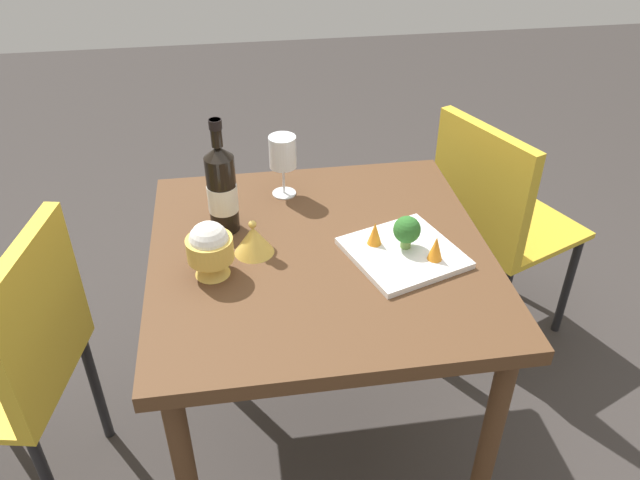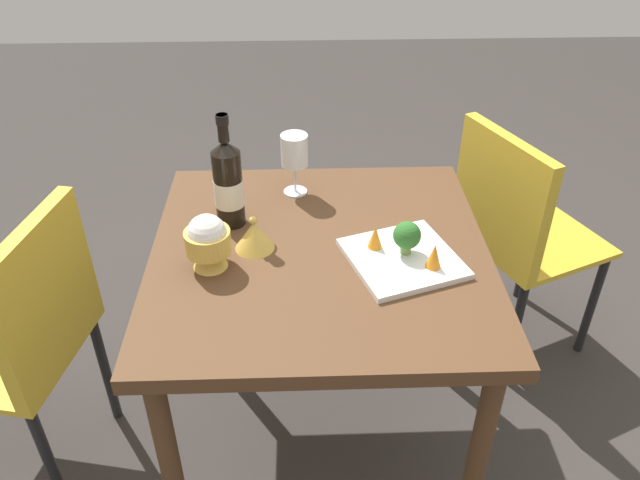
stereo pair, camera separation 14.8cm
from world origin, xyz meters
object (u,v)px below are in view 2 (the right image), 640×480
chair_near_window (29,329)px  carrot_garnish_right (434,256)px  serving_plate (403,259)px  rice_bowl (208,241)px  rice_bowl_lid (254,235)px  broccoli_floret (407,236)px  carrot_garnish_left (375,237)px  chair_by_wall (513,224)px  wine_bottle (228,183)px  wine_glass (294,152)px

chair_near_window → carrot_garnish_right: (1.03, -0.06, 0.25)m
carrot_garnish_right → serving_plate: bearing=145.3°
rice_bowl → rice_bowl_lid: size_ratio=1.42×
broccoli_floret → carrot_garnish_left: (-0.07, 0.03, -0.02)m
broccoli_floret → chair_by_wall: bearing=45.7°
carrot_garnish_left → rice_bowl_lid: bearing=174.3°
rice_bowl → carrot_garnish_right: 0.53m
chair_near_window → broccoli_floret: chair_near_window is taller
rice_bowl_lid → carrot_garnish_left: (0.30, -0.03, 0.01)m
chair_near_window → carrot_garnish_right: bearing=-81.8°
rice_bowl_lid → broccoli_floret: broccoli_floret is taller
wine_bottle → carrot_garnish_right: size_ratio=4.87×
wine_glass → chair_near_window: bearing=-154.8°
serving_plate → carrot_garnish_left: (-0.07, 0.04, 0.04)m
chair_by_wall → carrot_garnish_left: (-0.51, -0.42, 0.25)m
rice_bowl → carrot_garnish_left: (0.40, 0.04, -0.03)m
wine_bottle → chair_near_window: bearing=-161.7°
chair_near_window → carrot_garnish_left: 0.93m
chair_by_wall → broccoli_floret: bearing=-67.6°
chair_near_window → chair_by_wall: bearing=-61.0°
chair_near_window → rice_bowl: rice_bowl is taller
chair_by_wall → rice_bowl_lid: bearing=-87.5°
wine_bottle → broccoli_floret: 0.48m
chair_near_window → rice_bowl: 0.57m
broccoli_floret → serving_plate: bearing=-121.0°
rice_bowl → serving_plate: rice_bowl is taller
chair_by_wall → wine_glass: 0.79m
carrot_garnish_left → carrot_garnish_right: (0.13, -0.09, 0.00)m
chair_by_wall → wine_bottle: (-0.87, -0.27, 0.32)m
wine_glass → broccoli_floret: size_ratio=2.09×
rice_bowl → broccoli_floret: rice_bowl is taller
chair_by_wall → serving_plate: size_ratio=2.68×
rice_bowl → broccoli_floret: (0.48, 0.02, -0.01)m
chair_by_wall → carrot_garnish_left: 0.70m
chair_by_wall → carrot_garnish_right: 0.68m
chair_near_window → broccoli_floret: 1.01m
wine_glass → carrot_garnish_right: bearing=-49.8°
carrot_garnish_right → wine_bottle: bearing=154.9°
rice_bowl → rice_bowl_lid: rice_bowl is taller
chair_near_window → rice_bowl_lid: (0.60, 0.06, 0.24)m
wine_bottle → serving_plate: (0.43, -0.19, -0.11)m
wine_bottle → carrot_garnish_left: size_ratio=5.08×
rice_bowl_lid → wine_glass: bearing=69.2°
chair_by_wall → broccoli_floret: size_ratio=9.91×
wine_glass → broccoli_floret: wine_glass is taller
wine_glass → broccoli_floret: (0.27, -0.33, -0.06)m
chair_near_window → carrot_garnish_left: (0.90, 0.03, 0.25)m
wine_glass → chair_by_wall: bearing=9.6°
wine_glass → carrot_garnish_left: (0.20, -0.30, -0.08)m
broccoli_floret → carrot_garnish_right: broccoli_floret is taller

